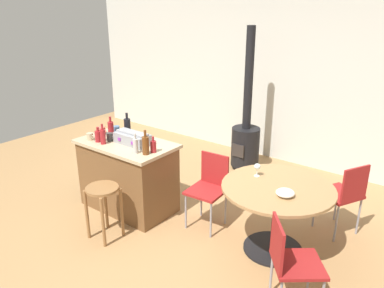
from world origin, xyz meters
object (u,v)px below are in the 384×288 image
at_px(bottle_6, 103,136).
at_px(cup_3, 110,137).
at_px(folding_chair_near, 290,259).
at_px(cup_1, 117,129).
at_px(bottle_1, 98,136).
at_px(wine_glass, 257,167).
at_px(bottle_2, 136,146).
at_px(bottle_4, 146,145).
at_px(cup_0, 102,131).
at_px(bottle_5, 153,146).
at_px(toolbox, 133,138).
at_px(cup_2, 90,136).
at_px(bottle_3, 127,126).
at_px(serving_bowl, 285,193).
at_px(kitchen_island, 128,175).
at_px(wooden_stool, 103,200).
at_px(dining_table, 277,202).
at_px(folding_chair_far, 344,193).
at_px(wood_stove, 246,137).
at_px(bottle_0, 111,128).
at_px(folding_chair_left, 209,185).

bearing_deg(bottle_6, cup_3, 98.04).
xyz_separation_m(folding_chair_near, cup_1, (-2.74, 0.61, 0.43)).
xyz_separation_m(bottle_1, wine_glass, (1.89, 0.56, -0.10)).
xyz_separation_m(bottle_2, bottle_4, (0.11, 0.05, 0.02)).
bearing_deg(bottle_6, cup_0, 141.76).
bearing_deg(bottle_5, bottle_2, -133.06).
bearing_deg(folding_chair_near, toolbox, 169.19).
distance_m(bottle_1, cup_2, 0.13).
distance_m(folding_chair_near, bottle_2, 2.07).
xyz_separation_m(bottle_3, bottle_6, (0.01, -0.42, -0.02)).
relative_size(bottle_2, serving_bowl, 1.31).
xyz_separation_m(toolbox, bottle_1, (-0.39, -0.20, 0.00)).
distance_m(bottle_1, bottle_3, 0.41).
relative_size(bottle_3, wine_glass, 2.04).
bearing_deg(kitchen_island, bottle_4, -16.06).
bearing_deg(cup_2, toolbox, 23.32).
distance_m(wooden_stool, dining_table, 1.87).
distance_m(bottle_3, bottle_6, 0.42).
bearing_deg(folding_chair_near, folding_chair_far, 89.97).
relative_size(kitchen_island, cup_2, 10.31).
xyz_separation_m(folding_chair_near, wine_glass, (-0.75, 0.79, 0.36)).
xyz_separation_m(bottle_2, cup_3, (-0.55, 0.10, -0.04)).
distance_m(bottle_4, cup_1, 0.91).
bearing_deg(cup_3, wood_stove, 70.02).
xyz_separation_m(bottle_1, cup_1, (-0.09, 0.38, -0.03)).
height_order(folding_chair_far, bottle_1, bottle_1).
bearing_deg(wine_glass, bottle_0, -170.79).
height_order(folding_chair_near, cup_1, cup_1).
xyz_separation_m(bottle_6, cup_2, (-0.24, -0.00, -0.05)).
relative_size(wood_stove, wine_glass, 15.34).
relative_size(bottle_3, bottle_4, 1.02).
bearing_deg(folding_chair_near, bottle_1, 175.04).
relative_size(wooden_stool, bottle_3, 2.13).
bearing_deg(cup_1, wooden_stool, -51.86).
distance_m(toolbox, cup_2, 0.57).
relative_size(dining_table, bottle_6, 4.54).
height_order(folding_chair_near, bottle_2, bottle_2).
distance_m(wooden_stool, cup_3, 0.86).
bearing_deg(bottle_6, bottle_4, 6.26).
height_order(wood_stove, cup_3, wood_stove).
bearing_deg(folding_chair_left, cup_2, -160.76).
bearing_deg(wood_stove, folding_chair_left, -73.98).
bearing_deg(wooden_stool, bottle_3, 118.57).
bearing_deg(dining_table, toolbox, -171.34).
distance_m(dining_table, bottle_2, 1.66).
bearing_deg(folding_chair_far, kitchen_island, -156.25).
height_order(toolbox, serving_bowl, toolbox).
bearing_deg(cup_1, bottle_1, -76.44).
relative_size(folding_chair_far, wood_stove, 0.40).
xyz_separation_m(wooden_stool, folding_chair_near, (2.08, 0.22, 0.04)).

